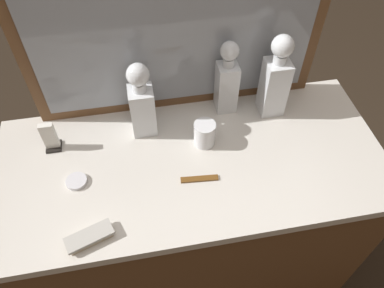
# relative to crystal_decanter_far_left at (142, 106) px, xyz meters

# --- Properties ---
(ground_plane) EXTENTS (6.00, 6.00, 0.00)m
(ground_plane) POSITION_rel_crystal_decanter_far_left_xyz_m (0.14, -0.16, -1.06)
(ground_plane) COLOR #2D2319
(dresser) EXTENTS (1.28, 0.59, 0.95)m
(dresser) POSITION_rel_crystal_decanter_far_left_xyz_m (0.14, -0.16, -0.58)
(dresser) COLOR brown
(dresser) RESTS_ON ground_plane
(dresser_mirror) EXTENTS (0.99, 0.03, 0.56)m
(dresser_mirror) POSITION_rel_crystal_decanter_far_left_xyz_m (0.14, 0.11, 0.17)
(dresser_mirror) COLOR brown
(dresser_mirror) RESTS_ON dresser
(crystal_decanter_far_left) EXTENTS (0.08, 0.08, 0.28)m
(crystal_decanter_far_left) POSITION_rel_crystal_decanter_far_left_xyz_m (0.00, 0.00, 0.00)
(crystal_decanter_far_left) COLOR white
(crystal_decanter_far_left) RESTS_ON dresser
(crystal_decanter_far_right) EXTENTS (0.08, 0.08, 0.31)m
(crystal_decanter_far_right) POSITION_rel_crystal_decanter_far_left_xyz_m (0.46, 0.01, 0.01)
(crystal_decanter_far_right) COLOR white
(crystal_decanter_far_right) RESTS_ON dresser
(crystal_decanter_left) EXTENTS (0.07, 0.07, 0.28)m
(crystal_decanter_left) POSITION_rel_crystal_decanter_far_left_xyz_m (0.30, 0.06, 0.00)
(crystal_decanter_left) COLOR white
(crystal_decanter_left) RESTS_ON dresser
(crystal_tumbler_left) EXTENTS (0.07, 0.07, 0.09)m
(crystal_tumbler_left) POSITION_rel_crystal_decanter_far_left_xyz_m (0.19, -0.10, -0.07)
(crystal_tumbler_left) COLOR white
(crystal_tumbler_left) RESTS_ON dresser
(silver_brush_far_left) EXTENTS (0.14, 0.09, 0.02)m
(silver_brush_far_left) POSITION_rel_crystal_decanter_far_left_xyz_m (-0.19, -0.39, -0.10)
(silver_brush_far_left) COLOR #B7A88C
(silver_brush_far_left) RESTS_ON dresser
(porcelain_dish) EXTENTS (0.07, 0.07, 0.01)m
(porcelain_dish) POSITION_rel_crystal_decanter_far_left_xyz_m (-0.23, -0.19, -0.11)
(porcelain_dish) COLOR silver
(porcelain_dish) RESTS_ON dresser
(tortoiseshell_comb) EXTENTS (0.12, 0.03, 0.01)m
(tortoiseshell_comb) POSITION_rel_crystal_decanter_far_left_xyz_m (0.15, -0.25, -0.11)
(tortoiseshell_comb) COLOR brown
(tortoiseshell_comb) RESTS_ON dresser
(napkin_holder) EXTENTS (0.05, 0.05, 0.11)m
(napkin_holder) POSITION_rel_crystal_decanter_far_left_xyz_m (-0.31, -0.03, -0.07)
(napkin_holder) COLOR black
(napkin_holder) RESTS_ON dresser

